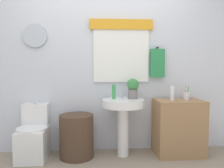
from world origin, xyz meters
The scene contains 10 objects.
back_wall centered at (0.00, 1.15, 1.30)m, with size 4.40×0.18×2.60m.
toilet centered at (-0.95, 0.88, 0.28)m, with size 0.38×0.51×0.72m.
laundry_hamper centered at (-0.39, 0.85, 0.28)m, with size 0.45×0.45×0.57m, color #4C3828.
pedestal_sink centered at (0.23, 0.85, 0.59)m, with size 0.56×0.56×0.77m.
faucet centered at (0.23, 0.97, 0.82)m, with size 0.03×0.03×0.10m, color silver.
wooden_cabinet centered at (1.00, 0.85, 0.37)m, with size 0.63×0.44×0.75m, color #9E754C.
soap_bottle centered at (0.11, 0.90, 0.86)m, with size 0.05×0.05×0.19m, color green.
potted_plant centered at (0.37, 0.91, 0.91)m, with size 0.16×0.16×0.27m.
lotion_bottle centered at (0.88, 0.81, 0.85)m, with size 0.05×0.05×0.20m, color white.
toothbrush_cup centered at (1.11, 0.87, 0.80)m, with size 0.08×0.08×0.19m.
Camera 1 is at (-0.15, -2.12, 1.20)m, focal length 36.50 mm.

